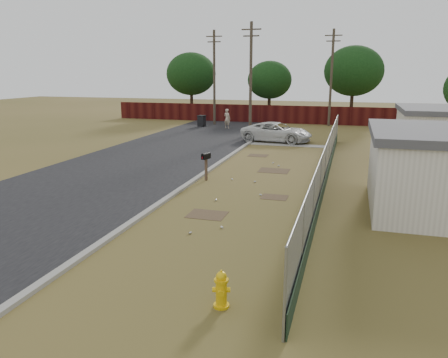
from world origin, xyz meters
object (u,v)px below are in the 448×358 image
(fire_hydrant, at_px, (221,290))
(mailbox, at_px, (206,159))
(pedestrian, at_px, (227,119))
(pickup_truck, at_px, (277,132))
(trash_bin, at_px, (202,121))

(fire_hydrant, xyz_separation_m, mailbox, (-4.07, 11.07, 0.66))
(fire_hydrant, relative_size, pedestrian, 0.49)
(fire_hydrant, xyz_separation_m, pickup_truck, (-2.80, 23.95, 0.31))
(pickup_truck, distance_m, pedestrian, 8.71)
(fire_hydrant, distance_m, mailbox, 11.82)
(mailbox, height_order, trash_bin, mailbox)
(fire_hydrant, relative_size, mailbox, 0.66)
(mailbox, relative_size, trash_bin, 1.28)
(mailbox, distance_m, pickup_truck, 12.95)
(fire_hydrant, height_order, pedestrian, pedestrian)
(pedestrian, bearing_deg, fire_hydrant, 126.77)
(mailbox, height_order, pedestrian, pedestrian)
(pedestrian, distance_m, trash_bin, 2.84)
(mailbox, relative_size, pickup_truck, 0.26)
(pedestrian, bearing_deg, pickup_truck, 152.28)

